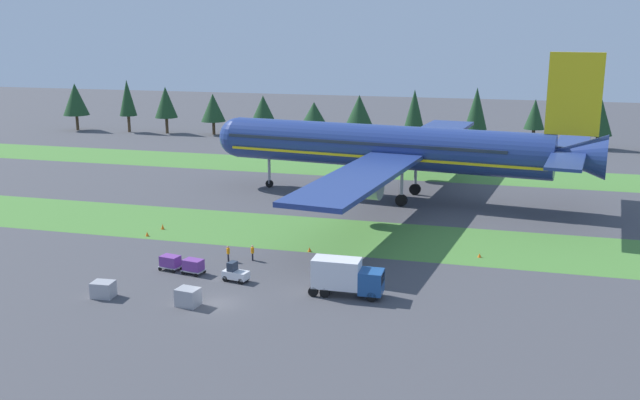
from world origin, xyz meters
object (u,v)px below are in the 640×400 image
Objects in this scene: catering_truck at (346,276)px; taxiway_marker_0 at (480,255)px; uld_container_0 at (103,289)px; ground_crew_loader at (228,253)px; taxiway_marker_2 at (163,227)px; taxiway_marker_3 at (310,249)px; taxiway_marker_1 at (147,234)px; uld_container_1 at (188,297)px; airliner at (394,147)px; cargo_dolly_second at (170,262)px; cargo_dolly_lead at (193,265)px; baggage_tug at (235,273)px; ground_crew_marshaller at (252,252)px.

catering_truck is 14.91× the size of taxiway_marker_0.
ground_crew_loader is at bearing 60.16° from uld_container_0.
taxiway_marker_2 is 1.33× the size of taxiway_marker_3.
uld_container_0 reaches higher than taxiway_marker_1.
uld_container_1 is 3.56× the size of taxiway_marker_1.
taxiway_marker_1 is at bearing -97.37° from taxiway_marker_2.
catering_truck is 19.13m from taxiway_marker_0.
taxiway_marker_1 is at bearing 127.06° from uld_container_1.
airliner reaches higher than taxiway_marker_2.
ground_crew_loader is (-12.69, -33.16, -6.81)m from airliner.
cargo_dolly_second is (-17.46, -37.42, -6.84)m from airliner.
taxiway_marker_3 is (9.55, 10.29, -0.66)m from cargo_dolly_lead.
baggage_tug reaches higher than taxiway_marker_0.
taxiway_marker_0 is at bearing 40.17° from uld_container_1.
taxiway_marker_2 is (-25.43, -23.62, -7.41)m from airliner.
baggage_tug is 12.71m from uld_container_0.
ground_crew_loader is 14.61m from taxiway_marker_1.
cargo_dolly_second is at bearing 125.28° from uld_container_1.
taxiway_marker_3 is (4.60, 11.16, -0.55)m from baggage_tug.
airliner is 29.07m from taxiway_marker_3.
uld_container_0 is at bearing 163.70° from airliner.
airliner is 36.15m from ground_crew_loader.
ground_crew_marshaller is 16.54m from taxiway_marker_1.
airliner is 50.73m from uld_container_0.
baggage_tug is at bearing -95.61° from catering_truck.
ground_crew_loader is at bearing -36.82° from taxiway_marker_2.
airliner is 10.18× the size of catering_truck.
uld_container_0 is at bearing -129.22° from taxiway_marker_3.
taxiway_marker_0 is at bearing 3.04° from taxiway_marker_1.
catering_truck is 4.02× the size of ground_crew_loader.
airliner reaches higher than taxiway_marker_3.
uld_container_0 is (-10.43, -7.26, -0.06)m from baggage_tug.
taxiway_marker_0 is 39.14m from taxiway_marker_2.
taxiway_marker_3 is (7.64, 5.52, -0.68)m from ground_crew_loader.
catering_truck reaches higher than taxiway_marker_0.
uld_container_0 is 23.06m from taxiway_marker_2.
catering_truck is (16.55, -1.83, 1.03)m from cargo_dolly_lead.
baggage_tug is 1.15× the size of cargo_dolly_second.
taxiway_marker_1 is (-15.63, 5.39, -0.66)m from ground_crew_marshaller.
cargo_dolly_second is at bearing -90.00° from cargo_dolly_lead.
uld_container_1 is at bearing -65.98° from catering_truck.
cargo_dolly_lead is at bearing -132.87° from taxiway_marker_3.
taxiway_marker_2 reaches higher than taxiway_marker_0.
taxiway_marker_2 is at bearing 168.86° from taxiway_marker_3.
taxiway_marker_1 is at bearing -131.62° from cargo_dolly_second.
catering_truck reaches higher than ground_crew_marshaller.
baggage_tug is at bearing -148.99° from taxiway_marker_0.
catering_truck is at bearing -169.92° from airliner.
cargo_dolly_lead is 1.39× the size of ground_crew_marshaller.
cargo_dolly_second is at bearing -157.87° from taxiway_marker_0.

